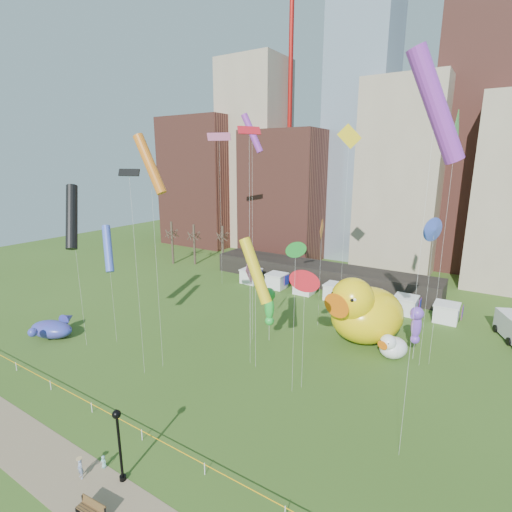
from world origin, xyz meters
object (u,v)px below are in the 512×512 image
Objects in this scene: seahorse_green at (269,303)px; toddler at (104,462)px; small_duck at (392,347)px; woman at (80,468)px; lamppost at (119,437)px; whale_inflatable at (53,328)px; park_bench at (92,509)px; big_duck at (364,311)px; seahorse_purple at (417,322)px.

seahorse_green is 22.59m from toddler.
small_duck is 2.86× the size of woman.
small_duck is 27.90m from lamppost.
park_bench is (24.78, -12.17, -0.51)m from whale_inflatable.
whale_inflatable is (-21.87, -12.76, -3.48)m from seahorse_green.
whale_inflatable reaches higher than toddler.
park_bench is at bearing -75.52° from lamppost.
whale_inflatable is 25.97m from lamppost.
seahorse_green is at bearing -127.96° from big_duck.
seahorse_purple is at bearing 63.09° from park_bench.
small_duck is 0.61× the size of whale_inflatable.
seahorse_purple is 1.10× the size of lamppost.
seahorse_green is 0.96× the size of whale_inflatable.
small_duck is at bearing 65.87° from park_bench.
seahorse_green is 23.88m from woman.
seahorse_green is at bearing 97.57° from woman.
whale_inflatable is (-30.97, -18.35, -2.59)m from big_duck.
seahorse_purple reaches higher than small_duck.
seahorse_green is (-12.90, -3.47, 3.24)m from small_duck.
seahorse_green is at bearing 91.91° from park_bench.
lamppost is 5.85× the size of toddler.
whale_inflatable is at bearing -128.87° from big_duck.
seahorse_purple is 0.88× the size of whale_inflatable.
park_bench is (-11.95, -29.32, -3.60)m from seahorse_purple.
toddler is at bearing 77.35° from woman.
big_duck reaches higher than woman.
small_duck is 13.75m from seahorse_green.
park_bench is (2.91, -24.93, -3.98)m from seahorse_green.
woman is at bearing -118.19° from toddler.
seahorse_green is 3.20× the size of park_bench.
park_bench is 3.88m from lamppost.
big_duck is 29.35m from toddler.
seahorse_green is 4.50× the size of woman.
seahorse_purple reaches higher than whale_inflatable.
small_duck is 38.38m from whale_inflatable.
toddler is (-12.61, -25.69, -0.82)m from small_duck.
seahorse_purple reaches higher than woman.
big_duck is 1.71× the size of whale_inflatable.
seahorse_purple is 29.48m from lamppost.
seahorse_green is at bearing 95.68° from lamppost.
park_bench is at bearing -83.12° from seahorse_green.
toddler is at bearing -87.10° from big_duck.
small_duck is at bearing -8.62° from big_duck.
big_duck is 30.75m from woman.
woman is at bearing -44.36° from whale_inflatable.
small_duck is at bearing 67.41° from lamppost.
seahorse_purple is 31.95m from woman.
seahorse_purple reaches higher than toddler.
seahorse_green is 7.04× the size of toddler.
toddler is at bearing 129.37° from park_bench.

